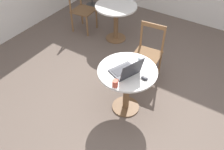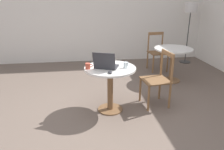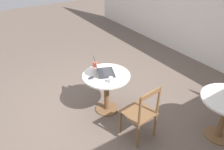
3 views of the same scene
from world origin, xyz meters
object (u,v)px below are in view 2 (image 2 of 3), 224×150
Objects in this scene: chair_near_right at (158,79)px; drinking_glass at (126,65)px; mug at (88,66)px; chair_mid_back at (157,52)px; laptop at (106,65)px; mouse at (110,72)px; cafe_table_near at (110,78)px; floor_lamp at (191,12)px; cafe_table_mid at (173,56)px.

chair_near_right is 0.68m from drinking_glass.
chair_near_right is at bearing 5.53° from mug.
mug is (-1.76, -1.94, 0.32)m from chair_mid_back.
laptop is 0.25m from mouse.
drinking_glass is (0.23, -0.06, 0.22)m from cafe_table_near.
floor_lamp is at bearing 44.27° from laptop.
floor_lamp is 3.72m from mouse.
cafe_table_mid is at bearing 36.91° from cafe_table_near.
chair_near_right reaches higher than mouse.
mouse is 0.39m from mug.
chair_near_right is (0.82, 0.09, -0.10)m from cafe_table_near.
chair_mid_back is 8.41× the size of mug.
floor_lamp is (2.45, 2.43, 0.81)m from cafe_table_near.
chair_near_right is 0.97m from mouse.
chair_mid_back is 1.47m from floor_lamp.
chair_near_right reaches higher than mug.
laptop is at bearing 172.70° from drinking_glass.
cafe_table_near is 0.32m from drinking_glass.
floor_lamp is at bearing 47.39° from mouse.
floor_lamp is (1.63, 2.34, 0.92)m from chair_near_right.
chair_near_right is 9.27× the size of mouse.
cafe_table_near is 0.86× the size of chair_near_right.
floor_lamp is 3.56m from laptop.
drinking_glass is at bearing -121.13° from chair_mid_back.
chair_near_right reaches higher than cafe_table_mid.
chair_near_right is at bearing -108.48° from chair_mid_back.
drinking_glass reaches higher than cafe_table_mid.
chair_near_right is at bearing 14.31° from drinking_glass.
cafe_table_mid is 8.54× the size of drinking_glass.
chair_mid_back reaches higher than drinking_glass.
mouse is (-2.48, -2.70, -0.63)m from floor_lamp.
mug is 0.57m from drinking_glass.
laptop is (-1.49, -1.94, 0.33)m from chair_mid_back.
chair_near_right is at bearing 6.17° from cafe_table_near.
chair_near_right is 1.93m from chair_mid_back.
mug is at bearing -138.64° from floor_lamp.
chair_near_right is at bearing 7.11° from laptop.
cafe_table_mid is 7.98× the size of mouse.
laptop is (-2.52, -2.45, -0.59)m from floor_lamp.
floor_lamp is 3.73× the size of laptop.
cafe_table_mid is 2.08m from mouse.
floor_lamp is 3.76m from mug.
cafe_table_near is at bearing 82.84° from mouse.
chair_mid_back is (-0.07, 0.79, -0.10)m from cafe_table_mid.
mug is at bearing 176.32° from drinking_glass.
cafe_table_near is 3.54m from floor_lamp.
drinking_glass is (-0.58, -0.15, 0.32)m from chair_near_right.
floor_lamp reaches higher than mouse.
cafe_table_near is at bearing -143.09° from cafe_table_mid.
cafe_table_near is 1.00× the size of cafe_table_mid.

